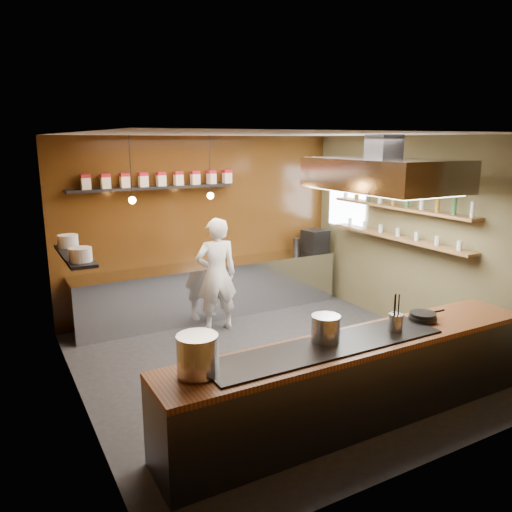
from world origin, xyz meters
TOP-DOWN VIEW (x-y plane):
  - floor at (0.00, 0.00)m, footprint 5.00×5.00m
  - back_wall at (0.00, 2.50)m, footprint 5.00×0.00m
  - left_wall at (-2.50, 0.00)m, footprint 0.00×5.00m
  - right_wall at (2.50, 0.00)m, footprint 0.00×5.00m
  - ceiling at (0.00, 0.00)m, footprint 5.00×5.00m
  - window_pane at (2.45, 1.70)m, footprint 0.00×1.00m
  - prep_counter at (0.00, 2.17)m, footprint 4.60×0.65m
  - pass_counter at (-0.00, -1.60)m, footprint 4.40×0.72m
  - tin_shelf at (-0.90, 2.36)m, footprint 2.60×0.26m
  - plate_shelf at (-2.34, 1.00)m, footprint 0.30×1.40m
  - bottle_shelf_upper at (2.34, 0.30)m, footprint 0.26×2.80m
  - bottle_shelf_lower at (2.34, 0.30)m, footprint 0.26×2.80m
  - extractor_hood at (1.30, -0.40)m, footprint 1.20×2.00m
  - pendant_left at (-1.40, 1.70)m, footprint 0.10×0.10m
  - pendant_right at (-0.20, 1.70)m, footprint 0.10×0.10m
  - storage_tins at (-0.75, 2.36)m, footprint 2.43×0.13m
  - plate_stacks at (-2.34, 1.00)m, footprint 0.26×1.16m
  - bottles at (2.34, 0.30)m, footprint 0.06×2.66m
  - wine_glasses at (2.34, 0.30)m, footprint 0.07×2.37m
  - stockpot_large at (-1.77, -1.54)m, footprint 0.38×0.38m
  - stockpot_small at (-0.37, -1.50)m, footprint 0.36×0.36m
  - utensil_crock at (0.45, -1.64)m, footprint 0.19×0.19m
  - frying_pan at (1.00, -1.52)m, footprint 0.49×0.32m
  - butter_jar at (1.00, -1.55)m, footprint 0.12×0.12m
  - espresso_machine at (2.10, 2.14)m, footprint 0.44×0.43m
  - chef at (-0.20, 1.53)m, footprint 0.71×0.52m

SIDE VIEW (x-z plane):
  - floor at x=0.00m, z-range 0.00..0.00m
  - prep_counter at x=0.00m, z-range 0.00..0.90m
  - pass_counter at x=0.00m, z-range 0.00..0.94m
  - chef at x=-0.20m, z-range 0.00..1.78m
  - butter_jar at x=1.00m, z-range 0.92..1.01m
  - frying_pan at x=1.00m, z-range 0.94..1.02m
  - utensil_crock at x=0.45m, z-range 0.94..1.13m
  - stockpot_small at x=-0.37m, z-range 0.94..1.21m
  - espresso_machine at x=2.10m, z-range 0.90..1.30m
  - stockpot_large at x=-1.77m, z-range 0.94..1.30m
  - bottle_shelf_lower at x=2.34m, z-range 1.43..1.47m
  - back_wall at x=0.00m, z-range -1.00..4.00m
  - left_wall at x=-2.50m, z-range -1.00..4.00m
  - right_wall at x=2.50m, z-range -1.00..4.00m
  - wine_glasses at x=2.34m, z-range 1.47..1.60m
  - plate_shelf at x=-2.34m, z-range 1.53..1.57m
  - plate_stacks at x=-2.34m, z-range 1.57..1.73m
  - window_pane at x=2.45m, z-range 1.40..2.40m
  - bottle_shelf_upper at x=2.34m, z-range 1.90..1.94m
  - bottles at x=2.34m, z-range 1.94..2.18m
  - pendant_left at x=-1.40m, z-range 1.68..2.63m
  - pendant_right at x=-0.20m, z-range 1.68..2.63m
  - tin_shelf at x=-0.90m, z-range 2.18..2.22m
  - storage_tins at x=-0.75m, z-range 2.22..2.44m
  - extractor_hood at x=1.30m, z-range 2.15..2.87m
  - ceiling at x=0.00m, z-range 3.00..3.00m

